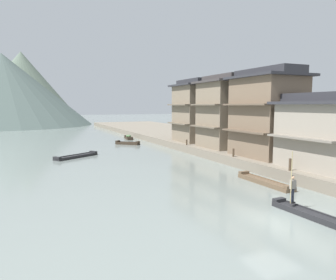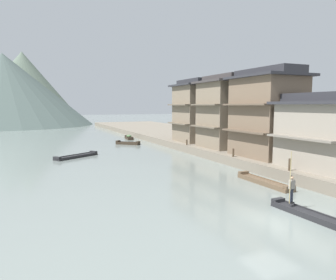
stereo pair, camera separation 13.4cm
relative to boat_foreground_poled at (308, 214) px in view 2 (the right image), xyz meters
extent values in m
plane|color=gray|center=(-2.17, 0.52, -0.15)|extent=(400.00, 400.00, 0.00)
cube|color=slate|center=(13.52, 30.52, 0.32)|extent=(18.00, 110.00, 0.95)
cube|color=#232326|center=(0.00, 0.00, -0.03)|extent=(1.09, 4.79, 0.24)
cube|color=#232326|center=(-0.10, 2.23, 0.19)|extent=(0.81, 0.40, 0.21)
cube|color=#232326|center=(0.40, 0.02, 0.13)|extent=(0.27, 4.26, 0.08)
cube|color=#232326|center=(-0.40, -0.02, 0.13)|extent=(0.27, 4.26, 0.08)
cube|color=black|center=(0.04, 1.23, 0.33)|extent=(0.14, 0.24, 0.05)
cylinder|color=#333847|center=(0.03, 1.27, 0.74)|extent=(0.11, 0.11, 0.78)
cube|color=black|center=(-0.14, 1.19, 0.33)|extent=(0.14, 0.24, 0.05)
cylinder|color=#333847|center=(-0.14, 1.23, 0.74)|extent=(0.11, 0.11, 0.78)
cube|color=gray|center=(-0.06, 1.25, 1.39)|extent=(0.35, 0.26, 0.52)
cylinder|color=gray|center=(0.16, 1.23, 1.32)|extent=(0.08, 0.08, 0.56)
cylinder|color=gray|center=(-0.25, 1.15, 1.32)|extent=(0.08, 0.08, 0.56)
sphere|color=tan|center=(-0.06, 1.25, 1.79)|extent=(0.20, 0.20, 0.20)
sphere|color=black|center=(-0.06, 1.26, 1.81)|extent=(0.18, 0.18, 0.18)
cylinder|color=tan|center=(-0.33, 1.09, 1.84)|extent=(0.04, 0.04, 3.00)
cube|color=#33281E|center=(2.79, 43.55, -0.01)|extent=(1.50, 4.08, 0.28)
cube|color=#33281E|center=(3.01, 45.38, 0.26)|extent=(0.96, 0.47, 0.25)
cube|color=#33281E|center=(2.57, 41.72, 0.26)|extent=(0.96, 0.47, 0.25)
cube|color=#33281E|center=(2.32, 43.61, 0.17)|extent=(0.50, 3.47, 0.08)
cube|color=#33281E|center=(3.26, 43.49, 0.17)|extent=(0.50, 3.47, 0.08)
ellipsoid|color=#4C6B42|center=(2.79, 43.55, 0.38)|extent=(1.07, 1.39, 0.51)
cube|color=#232326|center=(-8.85, 25.86, -0.03)|extent=(5.38, 4.08, 0.23)
cube|color=#232326|center=(-11.10, 24.37, 0.19)|extent=(0.86, 1.05, 0.21)
cube|color=#232326|center=(-6.59, 27.34, 0.19)|extent=(0.86, 1.05, 0.21)
cube|color=#232326|center=(-8.56, 25.42, 0.12)|extent=(4.38, 2.93, 0.08)
cube|color=#232326|center=(-9.14, 26.30, 0.12)|extent=(4.38, 2.93, 0.08)
cube|color=#33281E|center=(0.29, 35.72, 0.00)|extent=(3.48, 3.37, 0.29)
cube|color=#33281E|center=(1.55, 34.53, 0.28)|extent=(0.92, 0.95, 0.26)
cube|color=#33281E|center=(-0.98, 36.91, 0.28)|extent=(0.92, 0.95, 0.26)
cube|color=#33281E|center=(0.62, 36.08, 0.18)|extent=(2.44, 2.30, 0.08)
cube|color=#33281E|center=(-0.05, 35.36, 0.18)|extent=(2.44, 2.30, 0.08)
cube|color=brown|center=(2.72, 6.86, -0.02)|extent=(0.97, 5.56, 0.27)
cube|color=brown|center=(2.73, 9.49, 0.24)|extent=(0.87, 0.36, 0.24)
cube|color=brown|center=(2.72, 4.24, 0.24)|extent=(0.87, 0.36, 0.24)
cube|color=brown|center=(2.28, 6.87, 0.16)|extent=(0.09, 5.06, 0.08)
cube|color=brown|center=(3.16, 6.86, 0.16)|extent=(0.09, 5.06, 0.08)
cube|color=gray|center=(8.16, 6.09, 3.40)|extent=(5.09, 6.41, 5.20)
cube|color=gray|center=(5.27, 6.09, 3.40)|extent=(0.70, 6.41, 0.16)
cube|color=#2D2D33|center=(8.16, 6.09, 6.12)|extent=(5.99, 7.31, 0.24)
cube|color=#2D2D33|center=(8.16, 6.09, 6.59)|extent=(3.05, 7.31, 0.70)
cube|color=#75604C|center=(8.03, 13.02, 4.70)|extent=(4.83, 6.45, 7.80)
cube|color=brown|center=(5.27, 13.02, 3.40)|extent=(0.70, 6.45, 0.16)
cube|color=brown|center=(5.27, 13.02, 6.00)|extent=(0.70, 6.45, 0.16)
cube|color=#2D2D33|center=(8.03, 13.02, 8.72)|extent=(5.73, 7.35, 0.24)
cube|color=#2D2D33|center=(8.03, 13.02, 9.19)|extent=(2.90, 7.35, 0.70)
cube|color=#7F705B|center=(8.36, 20.66, 4.70)|extent=(5.49, 5.66, 7.80)
cube|color=brown|center=(5.27, 20.66, 3.40)|extent=(0.70, 5.66, 0.16)
cube|color=brown|center=(5.27, 20.66, 6.00)|extent=(0.70, 5.66, 0.16)
cube|color=#3D3838|center=(8.36, 20.66, 8.72)|extent=(6.39, 6.56, 0.24)
cube|color=#3D3838|center=(8.36, 20.66, 9.19)|extent=(3.29, 6.56, 0.70)
cube|color=#7F705B|center=(7.92, 27.92, 4.70)|extent=(4.60, 5.72, 7.80)
cube|color=brown|center=(5.27, 27.92, 3.40)|extent=(0.70, 5.72, 0.16)
cube|color=brown|center=(5.27, 27.92, 6.00)|extent=(0.70, 5.72, 0.16)
cube|color=#2D2D33|center=(7.92, 27.92, 8.72)|extent=(5.50, 6.62, 0.24)
cube|color=#2D2D33|center=(7.92, 27.92, 9.19)|extent=(2.76, 6.62, 0.70)
cylinder|color=#473828|center=(4.87, 6.49, 1.28)|extent=(0.20, 0.20, 0.97)
cylinder|color=#473828|center=(4.87, 14.10, 1.21)|extent=(0.20, 0.20, 0.82)
cylinder|color=#473828|center=(4.87, 24.42, 1.16)|extent=(0.20, 0.20, 0.72)
cone|color=#4C5B56|center=(-20.35, 98.12, 10.73)|extent=(52.33, 52.33, 21.76)
cone|color=#5B6B5B|center=(-14.98, 104.72, 11.62)|extent=(38.49, 38.49, 23.53)
camera|label=1|loc=(-13.93, -12.52, 5.91)|focal=34.45mm
camera|label=2|loc=(-13.80, -12.57, 5.91)|focal=34.45mm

